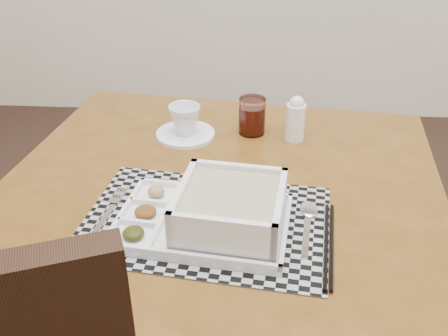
{
  "coord_description": "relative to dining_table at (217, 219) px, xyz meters",
  "views": [
    {
      "loc": [
        -0.46,
        -0.34,
        1.3
      ],
      "look_at": [
        -0.51,
        0.5,
        0.79
      ],
      "focal_mm": 40.0,
      "sensor_mm": 36.0,
      "label": 1
    }
  ],
  "objects": [
    {
      "name": "dining_table",
      "position": [
        0.0,
        0.0,
        0.0
      ],
      "size": [
        1.06,
        1.06,
        0.71
      ],
      "color": "#50320E",
      "rests_on": "ground"
    },
    {
      "name": "cup",
      "position": [
        -0.1,
        0.25,
        0.12
      ],
      "size": [
        0.08,
        0.08,
        0.07
      ],
      "primitive_type": "imported",
      "rotation": [
        0.0,
        0.0,
        0.03
      ],
      "color": "white",
      "rests_on": "saucer"
    },
    {
      "name": "spoon",
      "position": [
        0.19,
        -0.08,
        0.08
      ],
      "size": [
        0.04,
        0.18,
        0.01
      ],
      "color": "silver",
      "rests_on": "placemat"
    },
    {
      "name": "chopsticks",
      "position": [
        0.22,
        -0.17,
        0.08
      ],
      "size": [
        0.05,
        0.24,
        0.01
      ],
      "color": "black",
      "rests_on": "placemat"
    },
    {
      "name": "juice_glass",
      "position": [
        0.07,
        0.28,
        0.12
      ],
      "size": [
        0.07,
        0.07,
        0.09
      ],
      "color": "white",
      "rests_on": "dining_table"
    },
    {
      "name": "placemat",
      "position": [
        -0.01,
        -0.11,
        0.07
      ],
      "size": [
        0.5,
        0.38,
        0.0
      ],
      "primitive_type": "cube",
      "rotation": [
        0.0,
        0.0,
        -0.13
      ],
      "color": "#97979E",
      "rests_on": "dining_table"
    },
    {
      "name": "fork",
      "position": [
        -0.21,
        -0.09,
        0.08
      ],
      "size": [
        0.04,
        0.19,
        0.0
      ],
      "color": "silver",
      "rests_on": "placemat"
    },
    {
      "name": "creamer_bottle",
      "position": [
        0.18,
        0.25,
        0.13
      ],
      "size": [
        0.05,
        0.05,
        0.12
      ],
      "color": "white",
      "rests_on": "dining_table"
    },
    {
      "name": "saucer",
      "position": [
        -0.1,
        0.25,
        0.08
      ],
      "size": [
        0.15,
        0.15,
        0.01
      ],
      "primitive_type": "cylinder",
      "color": "white",
      "rests_on": "dining_table"
    },
    {
      "name": "serving_tray",
      "position": [
        0.02,
        -0.13,
        0.11
      ],
      "size": [
        0.35,
        0.26,
        0.09
      ],
      "color": "white",
      "rests_on": "placemat"
    }
  ]
}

